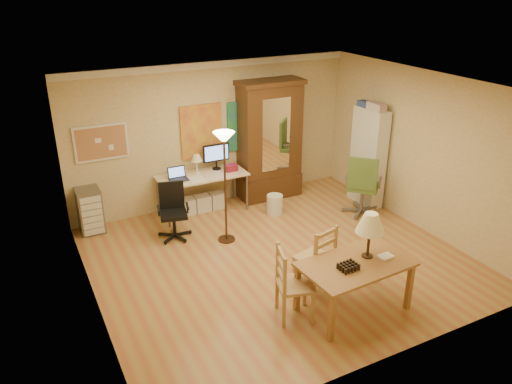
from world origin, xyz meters
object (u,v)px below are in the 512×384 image
bookshelf (368,157)px  computer_desk (203,189)px  office_chair_black (174,223)px  dining_table (361,251)px  armoire (269,148)px  office_chair_green (362,198)px

bookshelf → computer_desk: bearing=160.0°
office_chair_black → bookshelf: size_ratio=0.51×
dining_table → computer_desk: size_ratio=0.90×
armoire → bookshelf: 1.89m
office_chair_black → armoire: armoire is taller
bookshelf → office_chair_black: bearing=174.8°
dining_table → office_chair_black: size_ratio=1.55×
dining_table → armoire: armoire is taller
office_chair_black → bookshelf: bookshelf is taller
computer_desk → office_chair_green: bearing=-29.8°
office_chair_black → office_chair_green: bearing=-12.2°
bookshelf → armoire: bearing=142.6°
bookshelf → office_chair_green: bearing=-135.0°
dining_table → office_chair_green: size_ratio=1.26×
computer_desk → bookshelf: (2.93, -1.07, 0.48)m
office_chair_black → armoire: (2.25, 0.81, 0.76)m
office_chair_green → computer_desk: bearing=150.2°
dining_table → bookshelf: 3.44m
computer_desk → dining_table: bearing=-79.1°
office_chair_black → armoire: size_ratio=0.41×
computer_desk → office_chair_black: (-0.82, -0.73, -0.20)m
computer_desk → armoire: (1.43, 0.08, 0.56)m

